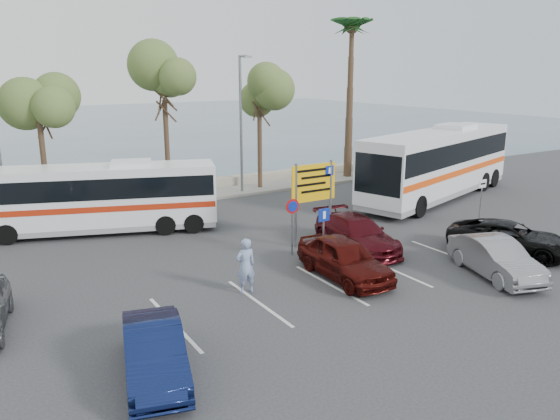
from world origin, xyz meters
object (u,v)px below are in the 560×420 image
car_red (344,258)px  pedestrian_far (362,192)px  street_lamp_right (241,118)px  direction_sign (314,189)px  car_maroon (357,234)px  coach_bus_left (98,200)px  pedestrian_near (246,266)px  car_blue (154,352)px  car_silver_b (496,258)px  coach_bus_right (438,165)px  suv_black (509,238)px

car_red → pedestrian_far: (6.89, 7.23, 0.25)m
street_lamp_right → direction_sign: bearing=-100.9°
car_red → pedestrian_far: size_ratio=2.20×
car_maroon → pedestrian_far: pedestrian_far is taller
coach_bus_left → pedestrian_far: size_ratio=5.42×
car_maroon → pedestrian_far: size_ratio=2.44×
direction_sign → car_maroon: direction_sign is taller
car_red → pedestrian_near: pedestrian_near is taller
street_lamp_right → coach_bus_left: size_ratio=0.74×
direction_sign → pedestrian_far: bearing=30.9°
direction_sign → car_blue: (-9.43, -6.70, -1.76)m
coach_bus_left → pedestrian_near: size_ratio=5.62×
car_silver_b → car_maroon: bearing=133.2°
street_lamp_right → direction_sign: (-2.00, -10.32, -2.17)m
coach_bus_right → car_silver_b: bearing=-127.8°
coach_bus_right → car_silver_b: 12.71m
direction_sign → car_maroon: (1.03, -1.70, -1.72)m
coach_bus_right → coach_bus_left: bearing=170.3°
coach_bus_left → pedestrian_near: (2.45, -9.76, -0.58)m
coach_bus_right → car_silver_b: (-7.75, -10.00, -1.24)m
pedestrian_near → coach_bus_left: bearing=-72.3°
car_maroon → pedestrian_near: (-6.08, -1.55, 0.26)m
car_red → car_blue: bearing=-158.1°
car_red → car_silver_b: bearing=-27.0°
street_lamp_right → coach_bus_right: (9.19, -7.02, -2.66)m
car_blue → suv_black: (15.42, 1.31, 0.01)m
street_lamp_right → pedestrian_far: street_lamp_right is taller
car_blue → car_silver_b: bearing=14.5°
car_maroon → suv_black: (4.96, -3.69, -0.04)m
coach_bus_right → car_blue: (-20.61, -10.00, -1.28)m
suv_black → pedestrian_near: pedestrian_near is taller
car_blue → car_silver_b: car_silver_b is taller
coach_bus_left → car_maroon: coach_bus_left is taller
car_blue → pedestrian_far: size_ratio=2.03×
coach_bus_left → coach_bus_right: 18.96m
coach_bus_left → car_red: size_ratio=2.46×
car_red → car_maroon: bearing=45.8°
street_lamp_right → car_silver_b: (1.44, -17.02, -3.90)m
car_blue → pedestrian_far: (14.95, 10.00, 0.33)m
coach_bus_right → car_blue: coach_bus_right is taller
direction_sign → pedestrian_far: 6.59m
street_lamp_right → coach_bus_right: street_lamp_right is taller
car_silver_b → pedestrian_far: 10.22m
car_silver_b → coach_bus_left: bearing=147.2°
street_lamp_right → pedestrian_near: street_lamp_right is taller
pedestrian_near → pedestrian_far: size_ratio=0.96×
pedestrian_near → direction_sign: bearing=-143.7°
car_maroon → car_silver_b: bearing=-56.7°
car_silver_b → coach_bus_right: bearing=69.8°
pedestrian_near → pedestrian_far: pedestrian_far is taller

